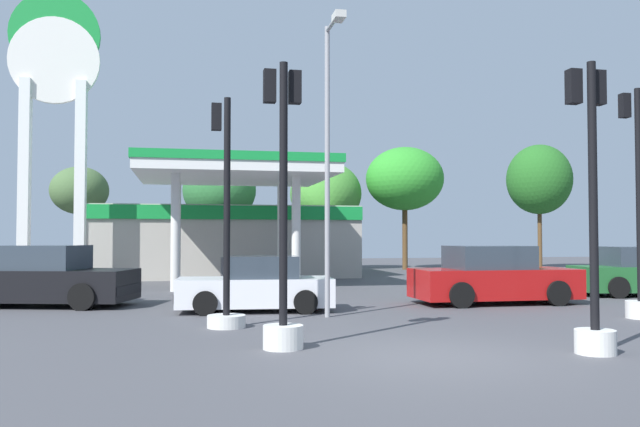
% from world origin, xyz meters
% --- Properties ---
extents(ground_plane, '(90.00, 90.00, 0.00)m').
position_xyz_m(ground_plane, '(0.00, 0.00, 0.00)').
color(ground_plane, '#47474C').
rests_on(ground_plane, ground).
extents(gas_station, '(12.14, 13.11, 4.73)m').
position_xyz_m(gas_station, '(-2.07, 20.95, 1.96)').
color(gas_station, '#ADA89E').
rests_on(gas_station, ground).
extents(station_pole_sign, '(3.46, 0.56, 11.65)m').
position_xyz_m(station_pole_sign, '(-8.98, 17.44, 7.26)').
color(station_pole_sign, white).
rests_on(station_pole_sign, ground).
extents(car_0, '(4.57, 2.12, 1.63)m').
position_xyz_m(car_0, '(4.69, 7.30, 0.74)').
color(car_0, black).
rests_on(car_0, ground).
extents(car_1, '(4.95, 3.09, 1.65)m').
position_xyz_m(car_1, '(-7.56, 9.12, 0.75)').
color(car_1, black).
rests_on(car_1, ground).
extents(car_2, '(4.02, 2.03, 1.40)m').
position_xyz_m(car_2, '(-2.08, 6.78, 0.63)').
color(car_2, black).
rests_on(car_2, ground).
extents(traffic_signal_0, '(0.65, 0.68, 4.75)m').
position_xyz_m(traffic_signal_0, '(2.64, -0.31, 1.74)').
color(traffic_signal_0, silver).
rests_on(traffic_signal_0, ground).
extents(traffic_signal_1, '(0.68, 0.70, 5.35)m').
position_xyz_m(traffic_signal_1, '(6.49, 3.55, 1.88)').
color(traffic_signal_1, silver).
rests_on(traffic_signal_1, ground).
extents(traffic_signal_2, '(0.68, 0.70, 4.87)m').
position_xyz_m(traffic_signal_2, '(-2.22, 1.17, 1.68)').
color(traffic_signal_2, silver).
rests_on(traffic_signal_2, ground).
extents(traffic_signal_3, '(0.80, 0.80, 4.81)m').
position_xyz_m(traffic_signal_3, '(-3.02, 3.94, 1.39)').
color(traffic_signal_3, silver).
rests_on(traffic_signal_3, ground).
extents(tree_1, '(3.12, 3.12, 5.72)m').
position_xyz_m(tree_1, '(-9.53, 27.73, 4.36)').
color(tree_1, brown).
rests_on(tree_1, ground).
extents(tree_2, '(4.14, 4.14, 6.31)m').
position_xyz_m(tree_2, '(-1.95, 27.56, 4.49)').
color(tree_2, brown).
rests_on(tree_2, ground).
extents(tree_3, '(4.09, 4.09, 6.17)m').
position_xyz_m(tree_3, '(4.01, 26.58, 4.33)').
color(tree_3, brown).
rests_on(tree_3, ground).
extents(tree_4, '(4.48, 4.48, 7.04)m').
position_xyz_m(tree_4, '(8.54, 25.95, 5.21)').
color(tree_4, brown).
rests_on(tree_4, ground).
extents(tree_5, '(3.80, 3.80, 7.34)m').
position_xyz_m(tree_5, '(16.70, 25.34, 5.26)').
color(tree_5, brown).
rests_on(tree_5, ground).
extents(corner_streetlamp, '(0.24, 1.48, 6.89)m').
position_xyz_m(corner_streetlamp, '(-0.57, 4.99, 4.14)').
color(corner_streetlamp, gray).
rests_on(corner_streetlamp, ground).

